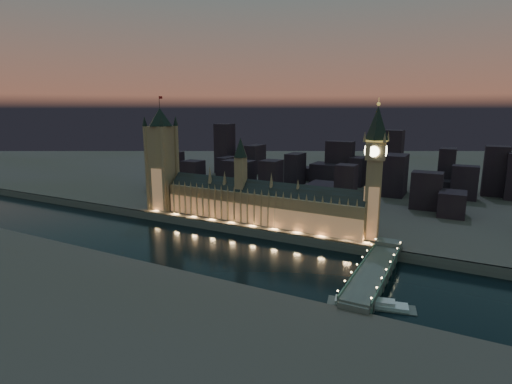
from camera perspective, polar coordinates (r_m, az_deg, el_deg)
The scene contains 9 objects.
ground_plane at distance 330.53m, azimuth -5.27°, elevation -8.12°, with size 2000.00×2000.00×0.00m, color black.
north_bank at distance 805.43m, azimuth 15.33°, elevation 3.67°, with size 2000.00×960.00×8.00m, color #424231.
embankment_wall at distance 362.39m, azimuth -1.74°, elevation -5.60°, with size 2000.00×2.50×8.00m, color #4D5250.
palace_of_westminster at distance 372.12m, azimuth 0.36°, elevation -1.55°, with size 202.00×26.58×78.00m.
victoria_tower at distance 429.44m, azimuth -13.32°, elevation 5.30°, with size 31.68×31.68×116.99m.
elizabeth_tower at distance 330.21m, azimuth 16.64°, elevation 4.12°, with size 18.00×18.00×112.92m.
westminster_bridge at distance 281.16m, azimuth 16.64°, elevation -10.96°, with size 19.03×113.00×15.90m.
river_boat at distance 249.93m, azimuth 16.10°, elevation -15.03°, with size 50.98×21.80×4.50m.
city_backdrop at distance 532.37m, azimuth 11.94°, elevation 2.80°, with size 456.32×215.63×79.96m.
Camera 1 is at (170.86, -259.58, 112.58)m, focal length 28.00 mm.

